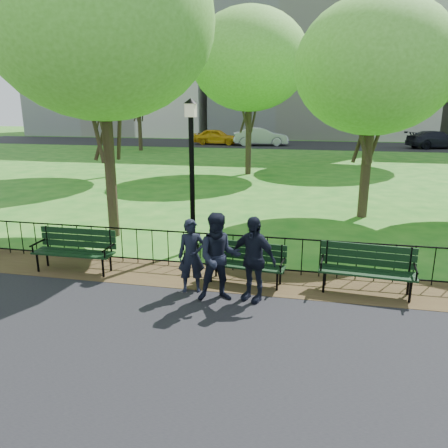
% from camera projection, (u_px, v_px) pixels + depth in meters
% --- Properties ---
extents(ground, '(120.00, 120.00, 0.00)m').
position_uv_depth(ground, '(204.00, 307.00, 8.52)').
color(ground, '#20681B').
extents(asphalt_path, '(60.00, 9.20, 0.01)m').
position_uv_depth(asphalt_path, '(134.00, 429.00, 5.32)').
color(asphalt_path, black).
rests_on(asphalt_path, ground).
extents(dirt_strip, '(60.00, 1.60, 0.01)m').
position_uv_depth(dirt_strip, '(220.00, 277.00, 9.94)').
color(dirt_strip, '#342515').
rests_on(dirt_strip, ground).
extents(far_street, '(70.00, 9.00, 0.01)m').
position_uv_depth(far_street, '(295.00, 145.00, 41.53)').
color(far_street, black).
rests_on(far_street, ground).
extents(iron_fence, '(24.06, 0.06, 1.00)m').
position_uv_depth(iron_fence, '(225.00, 250.00, 10.28)').
color(iron_fence, black).
rests_on(iron_fence, ground).
extents(apartment_west, '(22.00, 15.00, 26.00)m').
position_uv_depth(apartment_west, '(128.00, 27.00, 54.66)').
color(apartment_west, silver).
rests_on(apartment_west, ground).
extents(apartment_mid, '(24.00, 15.00, 30.00)m').
position_uv_depth(apartment_mid, '(325.00, 1.00, 49.38)').
color(apartment_mid, beige).
rests_on(apartment_mid, ground).
extents(park_bench_main, '(1.83, 0.71, 0.97)m').
position_uv_depth(park_bench_main, '(230.00, 256.00, 9.56)').
color(park_bench_main, black).
rests_on(park_bench_main, ground).
extents(park_bench_left_a, '(1.91, 0.60, 1.08)m').
position_uv_depth(park_bench_left_a, '(75.00, 246.00, 10.23)').
color(park_bench_left_a, black).
rests_on(park_bench_left_a, ground).
extents(park_bench_right_a, '(1.97, 0.75, 1.10)m').
position_uv_depth(park_bench_right_a, '(367.00, 264.00, 9.03)').
color(park_bench_right_a, black).
rests_on(park_bench_right_a, ground).
extents(lamppost, '(0.36, 0.36, 3.96)m').
position_uv_depth(lamppost, '(192.00, 171.00, 11.22)').
color(lamppost, black).
rests_on(lamppost, ground).
extents(tree_near_w, '(6.14, 6.14, 8.56)m').
position_uv_depth(tree_near_w, '(100.00, 21.00, 11.53)').
color(tree_near_w, '#2D2116').
rests_on(tree_near_w, ground).
extents(tree_near_e, '(5.14, 5.14, 7.17)m').
position_uv_depth(tree_near_e, '(375.00, 67.00, 13.97)').
color(tree_near_e, '#2D2116').
rests_on(tree_near_e, ground).
extents(tree_mid_w, '(6.90, 6.90, 9.62)m').
position_uv_depth(tree_mid_w, '(99.00, 44.00, 21.70)').
color(tree_mid_w, '#2D2116').
rests_on(tree_mid_w, ground).
extents(tree_far_c, '(6.22, 6.22, 8.67)m').
position_uv_depth(tree_far_c, '(250.00, 60.00, 22.89)').
color(tree_far_c, '#2D2116').
rests_on(tree_far_c, ground).
extents(tree_far_e, '(7.33, 7.33, 10.22)m').
position_uv_depth(tree_far_e, '(380.00, 48.00, 26.97)').
color(tree_far_e, '#2D2116').
rests_on(tree_far_e, ground).
extents(tree_far_w, '(6.52, 6.52, 9.09)m').
position_uv_depth(tree_far_w, '(137.00, 71.00, 35.01)').
color(tree_far_w, '#2D2116').
rests_on(tree_far_w, ground).
extents(person_left, '(0.65, 0.52, 1.56)m').
position_uv_depth(person_left, '(192.00, 256.00, 9.03)').
color(person_left, black).
rests_on(person_left, asphalt_path).
extents(person_mid, '(0.97, 0.69, 1.80)m').
position_uv_depth(person_mid, '(219.00, 257.00, 8.59)').
color(person_mid, black).
rests_on(person_mid, asphalt_path).
extents(person_right, '(1.10, 0.78, 1.73)m').
position_uv_depth(person_right, '(253.00, 259.00, 8.61)').
color(person_right, black).
rests_on(person_right, asphalt_path).
extents(taxi, '(4.37, 1.87, 1.47)m').
position_uv_depth(taxi, '(216.00, 137.00, 41.60)').
color(taxi, gold).
rests_on(taxi, far_street).
extents(sedan_silver, '(5.30, 2.70, 1.67)m').
position_uv_depth(sedan_silver, '(260.00, 136.00, 40.53)').
color(sedan_silver, '#B6B9BE').
rests_on(sedan_silver, far_street).
extents(sedan_dark, '(5.56, 3.70, 1.50)m').
position_uv_depth(sedan_dark, '(436.00, 140.00, 38.10)').
color(sedan_dark, black).
rests_on(sedan_dark, far_street).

